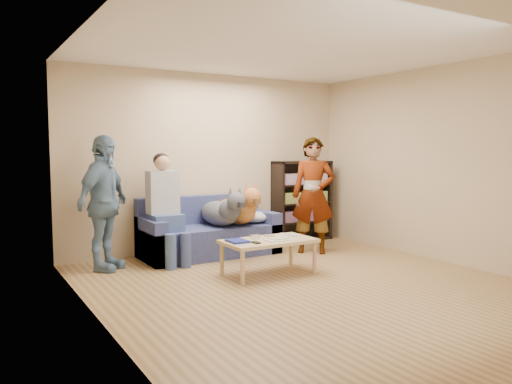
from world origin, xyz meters
TOP-DOWN VIEW (x-y plane):
  - ground at (0.00, 0.00)m, footprint 5.00×5.00m
  - ceiling at (0.00, 0.00)m, footprint 5.00×5.00m
  - wall_back at (0.00, 2.50)m, footprint 4.50×0.00m
  - wall_left at (-2.25, 0.00)m, footprint 0.00×5.00m
  - wall_right at (2.25, 0.00)m, footprint 0.00×5.00m
  - blanket at (0.45, 1.96)m, footprint 0.45×0.38m
  - person_standing_right at (1.10, 1.45)m, footprint 0.72×0.70m
  - person_standing_left at (-1.74, 1.95)m, footprint 0.99×0.98m
  - held_controller at (0.90, 1.25)m, footprint 0.08×0.12m
  - notebook_blue at (-0.51, 0.78)m, footprint 0.20×0.26m
  - papers at (-0.06, 0.63)m, footprint 0.26×0.20m
  - magazine at (-0.03, 0.65)m, footprint 0.22×0.17m
  - camera_silver at (-0.23, 0.85)m, footprint 0.11×0.06m
  - controller_a at (0.17, 0.83)m, footprint 0.04×0.13m
  - controller_b at (0.25, 0.75)m, footprint 0.09×0.06m
  - headphone_cup_a at (0.09, 0.71)m, footprint 0.07×0.07m
  - headphone_cup_b at (0.09, 0.79)m, footprint 0.07×0.07m
  - pen_orange at (-0.13, 0.57)m, footprint 0.13×0.06m
  - pen_black at (0.01, 0.91)m, footprint 0.13×0.08m
  - wallet at (-0.36, 0.61)m, footprint 0.07×0.12m
  - sofa at (-0.25, 2.10)m, footprint 1.90×0.85m
  - person_seated at (-0.93, 1.97)m, footprint 0.40×0.73m
  - dog_gray at (-0.12, 1.90)m, footprint 0.40×1.24m
  - dog_tan at (0.15, 1.93)m, footprint 0.43×1.17m
  - coffee_table at (-0.11, 0.73)m, footprint 1.10×0.60m
  - bookshelf at (1.55, 2.33)m, footprint 1.00×0.34m

SIDE VIEW (x-z plane):
  - ground at x=0.00m, z-range 0.00..0.00m
  - sofa at x=-0.25m, z-range -0.13..0.69m
  - coffee_table at x=-0.11m, z-range 0.16..0.58m
  - pen_orange at x=-0.13m, z-range 0.42..0.43m
  - pen_black at x=0.01m, z-range 0.42..0.43m
  - papers at x=-0.06m, z-range 0.42..0.43m
  - wallet at x=-0.36m, z-range 0.42..0.43m
  - headphone_cup_a at x=0.09m, z-range 0.42..0.44m
  - headphone_cup_b at x=0.09m, z-range 0.42..0.44m
  - notebook_blue at x=-0.51m, z-range 0.42..0.45m
  - controller_a at x=0.17m, z-range 0.42..0.45m
  - controller_b at x=0.25m, z-range 0.42..0.45m
  - magazine at x=-0.03m, z-range 0.43..0.45m
  - camera_silver at x=-0.23m, z-range 0.42..0.47m
  - blanket at x=0.45m, z-range 0.43..0.58m
  - dog_gray at x=-0.12m, z-range 0.34..0.92m
  - dog_tan at x=0.15m, z-range 0.34..0.96m
  - bookshelf at x=1.55m, z-range 0.03..1.33m
  - person_seated at x=-0.93m, z-range 0.04..1.51m
  - person_standing_right at x=1.10m, z-range 0.00..1.67m
  - person_standing_left at x=-1.74m, z-range 0.00..1.67m
  - held_controller at x=0.90m, z-range 0.97..1.00m
  - wall_back at x=0.00m, z-range -0.95..3.55m
  - wall_left at x=-2.25m, z-range -1.20..3.80m
  - wall_right at x=2.25m, z-range -1.20..3.80m
  - ceiling at x=0.00m, z-range 2.60..2.60m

